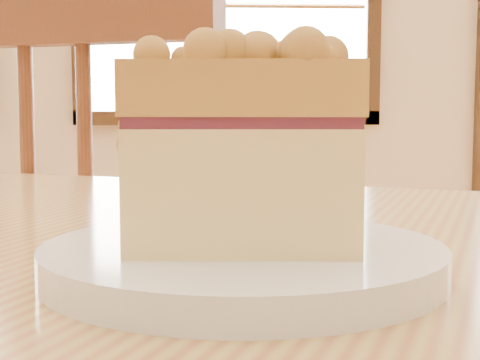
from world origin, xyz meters
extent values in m
cube|color=#321A0D|center=(0.30, 3.97, 0.76)|extent=(1.76, 0.06, 0.08)
cube|color=#965A23|center=(0.30, 3.94, 1.39)|extent=(1.56, 0.05, 0.03)
cube|color=#B38F45|center=(0.04, 0.26, 0.73)|extent=(1.36, 1.16, 0.04)
cube|color=brown|center=(0.07, 0.94, 0.48)|extent=(0.60, 0.60, 0.04)
cylinder|color=brown|center=(0.15, 0.68, 0.73)|extent=(0.04, 0.04, 0.50)
cube|color=brown|center=(-0.02, 0.75, 0.96)|extent=(0.39, 0.21, 0.06)
cylinder|color=brown|center=(0.07, 0.72, 0.72)|extent=(0.02, 0.02, 0.43)
cylinder|color=brown|center=(-0.02, 0.75, 0.72)|extent=(0.02, 0.02, 0.43)
cylinder|color=brown|center=(-0.11, 0.79, 0.72)|extent=(0.02, 0.02, 0.43)
cylinder|color=white|center=(0.17, 0.12, 0.76)|extent=(0.22, 0.22, 0.02)
cylinder|color=white|center=(0.17, 0.12, 0.75)|extent=(0.15, 0.15, 0.01)
cube|color=#FBDD8E|center=(0.17, 0.12, 0.80)|extent=(0.13, 0.10, 0.07)
cube|color=#4C1525|center=(0.17, 0.12, 0.84)|extent=(0.13, 0.10, 0.01)
cube|color=#B87C39|center=(0.17, 0.12, 0.85)|extent=(0.13, 0.10, 0.03)
sphere|color=#B87C39|center=(0.15, 0.12, 0.87)|extent=(0.02, 0.02, 0.02)
sphere|color=#B87C39|center=(0.15, 0.15, 0.87)|extent=(0.02, 0.02, 0.02)
sphere|color=#B87C39|center=(0.14, 0.13, 0.87)|extent=(0.02, 0.02, 0.02)
sphere|color=#B87C39|center=(0.20, 0.12, 0.87)|extent=(0.03, 0.03, 0.03)
sphere|color=#B87C39|center=(0.19, 0.15, 0.87)|extent=(0.02, 0.02, 0.02)
sphere|color=#B87C39|center=(0.13, 0.12, 0.87)|extent=(0.02, 0.02, 0.02)
sphere|color=#B87C39|center=(0.18, 0.14, 0.87)|extent=(0.01, 0.01, 0.01)
sphere|color=#B87C39|center=(0.18, 0.15, 0.87)|extent=(0.02, 0.02, 0.02)
sphere|color=#B87C39|center=(0.20, 0.12, 0.87)|extent=(0.02, 0.02, 0.02)
sphere|color=#B87C39|center=(0.18, 0.09, 0.87)|extent=(0.01, 0.01, 0.01)
sphere|color=#B87C39|center=(0.12, 0.11, 0.87)|extent=(0.02, 0.02, 0.02)
sphere|color=#B87C39|center=(0.19, 0.09, 0.87)|extent=(0.02, 0.02, 0.02)
sphere|color=#B87C39|center=(0.16, 0.15, 0.87)|extent=(0.02, 0.02, 0.02)
sphere|color=#B87C39|center=(0.11, 0.10, 0.87)|extent=(0.02, 0.02, 0.02)
sphere|color=#B87C39|center=(0.12, 0.10, 0.87)|extent=(0.01, 0.01, 0.01)
sphere|color=#B87C39|center=(0.12, 0.12, 0.87)|extent=(0.02, 0.02, 0.02)
sphere|color=#B87C39|center=(0.22, 0.15, 0.87)|extent=(0.02, 0.02, 0.02)
sphere|color=#B87C39|center=(0.11, 0.10, 0.87)|extent=(0.01, 0.01, 0.01)
sphere|color=#B87C39|center=(0.12, 0.16, 0.87)|extent=(0.02, 0.02, 0.02)
sphere|color=#B87C39|center=(0.21, 0.11, 0.87)|extent=(0.02, 0.02, 0.02)
sphere|color=#B87C39|center=(0.22, 0.13, 0.87)|extent=(0.01, 0.01, 0.01)
sphere|color=#B87C39|center=(0.14, 0.12, 0.87)|extent=(0.01, 0.01, 0.01)
sphere|color=#B87C39|center=(0.10, 0.11, 0.84)|extent=(0.01, 0.01, 0.01)
sphere|color=#B87C39|center=(0.10, 0.13, 0.86)|extent=(0.02, 0.02, 0.02)
sphere|color=#B87C39|center=(0.11, 0.15, 0.85)|extent=(0.02, 0.02, 0.02)
sphere|color=#B87C39|center=(0.10, 0.15, 0.82)|extent=(0.02, 0.02, 0.02)
sphere|color=#B87C39|center=(0.10, 0.15, 0.82)|extent=(0.02, 0.02, 0.02)
camera|label=1|loc=(0.14, -0.28, 0.85)|focal=55.00mm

